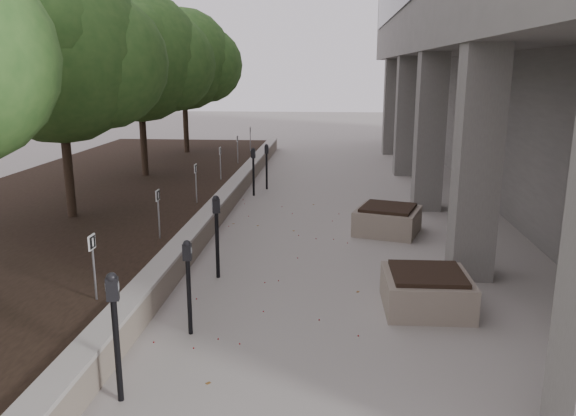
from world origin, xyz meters
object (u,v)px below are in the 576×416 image
(parking_meter_2, at_px, (189,288))
(parking_meter_4, at_px, (253,172))
(crabapple_tree_5, at_px, (184,81))
(parking_meter_1, at_px, (116,338))
(crabapple_tree_3, at_px, (61,91))
(parking_meter_5, at_px, (267,167))
(crabapple_tree_4, at_px, (140,85))
(planter_front, at_px, (426,290))
(parking_meter_3, at_px, (217,237))
(planter_back, at_px, (388,219))

(parking_meter_2, xyz_separation_m, parking_meter_4, (-0.36, 8.83, 0.02))
(crabapple_tree_5, bearing_deg, parking_meter_4, -59.19)
(crabapple_tree_5, height_order, parking_meter_1, crabapple_tree_5)
(crabapple_tree_3, relative_size, parking_meter_5, 3.93)
(crabapple_tree_5, relative_size, parking_meter_4, 3.89)
(crabapple_tree_4, height_order, parking_meter_5, crabapple_tree_4)
(crabapple_tree_4, relative_size, parking_meter_1, 3.60)
(parking_meter_2, bearing_deg, parking_meter_5, 89.20)
(parking_meter_2, height_order, planter_front, parking_meter_2)
(parking_meter_3, xyz_separation_m, planter_front, (3.45, -1.06, -0.44))
(crabapple_tree_4, height_order, parking_meter_4, crabapple_tree_4)
(parking_meter_1, bearing_deg, crabapple_tree_4, 93.24)
(parking_meter_5, height_order, planter_front, parking_meter_5)
(crabapple_tree_3, bearing_deg, planter_front, -25.91)
(parking_meter_1, relative_size, planter_back, 1.15)
(parking_meter_2, xyz_separation_m, planter_back, (3.16, 5.29, -0.37))
(parking_meter_4, bearing_deg, parking_meter_2, -80.42)
(crabapple_tree_5, relative_size, parking_meter_2, 3.99)
(parking_meter_1, height_order, parking_meter_5, parking_meter_1)
(parking_meter_1, height_order, planter_front, parking_meter_1)
(parking_meter_1, distance_m, parking_meter_5, 11.45)
(crabapple_tree_3, xyz_separation_m, planter_back, (7.00, 0.63, -2.81))
(parking_meter_1, xyz_separation_m, planter_back, (3.53, 6.96, -0.45))
(crabapple_tree_5, height_order, parking_meter_4, crabapple_tree_5)
(crabapple_tree_3, relative_size, planter_back, 4.13)
(planter_front, bearing_deg, parking_meter_4, 116.03)
(parking_meter_1, distance_m, parking_meter_2, 1.71)
(parking_meter_3, xyz_separation_m, parking_meter_4, (-0.30, 6.63, -0.04))
(parking_meter_5, xyz_separation_m, planter_front, (3.49, -8.64, -0.39))
(crabapple_tree_3, xyz_separation_m, crabapple_tree_4, (0.00, 5.00, 0.00))
(parking_meter_1, bearing_deg, parking_meter_2, 63.72)
(parking_meter_3, distance_m, parking_meter_4, 6.64)
(parking_meter_3, height_order, parking_meter_4, parking_meter_3)
(parking_meter_4, height_order, planter_front, parking_meter_4)
(parking_meter_3, distance_m, parking_meter_5, 7.58)
(crabapple_tree_3, distance_m, parking_meter_2, 6.51)
(parking_meter_2, bearing_deg, crabapple_tree_3, 128.12)
(parking_meter_4, relative_size, planter_back, 1.06)
(parking_meter_4, distance_m, parking_meter_5, 0.98)
(crabapple_tree_3, relative_size, parking_meter_4, 3.89)
(parking_meter_2, height_order, planter_back, parking_meter_2)
(parking_meter_4, height_order, parking_meter_5, parking_meter_4)
(crabapple_tree_5, xyz_separation_m, parking_meter_3, (3.78, -12.46, -2.38))
(parking_meter_3, relative_size, parking_meter_4, 1.06)
(crabapple_tree_4, bearing_deg, planter_front, -49.66)
(crabapple_tree_5, bearing_deg, crabapple_tree_3, -90.00)
(parking_meter_5, bearing_deg, crabapple_tree_3, -137.63)
(crabapple_tree_4, bearing_deg, parking_meter_5, 1.92)
(crabapple_tree_5, distance_m, parking_meter_5, 6.61)
(planter_front, bearing_deg, parking_meter_2, -161.38)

